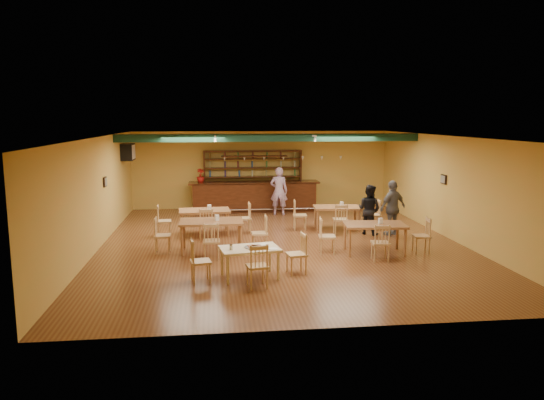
{
  "coord_description": "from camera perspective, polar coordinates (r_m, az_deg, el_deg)",
  "views": [
    {
      "loc": [
        -1.89,
        -14.06,
        3.52
      ],
      "look_at": [
        -0.19,
        0.6,
        1.15
      ],
      "focal_mm": 33.92,
      "sensor_mm": 36.0,
      "label": 1
    }
  ],
  "objects": [
    {
      "name": "parmesan_shaker",
      "position": [
        11.21,
        -4.55,
        -5.26
      ],
      "size": [
        0.08,
        0.08,
        0.11
      ],
      "primitive_type": "cylinder",
      "rotation": [
        0.0,
        0.0,
        0.16
      ],
      "color": "#EAE5C6",
      "rests_on": "near_table"
    },
    {
      "name": "poinsettia",
      "position": [
        19.33,
        -7.94,
        2.7
      ],
      "size": [
        0.37,
        0.37,
        0.51
      ],
      "primitive_type": "imported",
      "rotation": [
        0.0,
        0.0,
        0.35
      ],
      "color": "#9B140E",
      "rests_on": "bar_counter"
    },
    {
      "name": "picture_right",
      "position": [
        16.19,
        18.51,
        2.2
      ],
      "size": [
        0.04,
        0.34,
        0.28
      ],
      "primitive_type": "cube",
      "color": "black",
      "rests_on": "wall_right"
    },
    {
      "name": "dining_table_d",
      "position": [
        13.74,
        11.28,
        -4.21
      ],
      "size": [
        1.67,
        1.1,
        0.79
      ],
      "primitive_type": "cube",
      "rotation": [
        0.0,
        0.0,
        -0.1
      ],
      "color": "#956035",
      "rests_on": "ground"
    },
    {
      "name": "floor",
      "position": [
        14.61,
        1.02,
        -4.81
      ],
      "size": [
        12.0,
        12.0,
        0.0
      ],
      "primitive_type": "plane",
      "color": "brown",
      "rests_on": "ground"
    },
    {
      "name": "track_rail_left",
      "position": [
        17.47,
        -6.36,
        7.16
      ],
      "size": [
        0.05,
        2.5,
        0.05
      ],
      "primitive_type": "cube",
      "color": "silver",
      "rests_on": "ceiling"
    },
    {
      "name": "pizza_tray",
      "position": [
        11.38,
        -2.03,
        -5.26
      ],
      "size": [
        0.54,
        0.54,
        0.01
      ],
      "primitive_type": "cylinder",
      "rotation": [
        0.0,
        0.0,
        0.47
      ],
      "color": "silver",
      "rests_on": "near_table"
    },
    {
      "name": "patron_right_a",
      "position": [
        15.87,
        10.73,
        -1.05
      ],
      "size": [
        0.93,
        0.93,
        1.52
      ],
      "primitive_type": "imported",
      "rotation": [
        0.0,
        0.0,
        2.34
      ],
      "color": "black",
      "rests_on": "ground"
    },
    {
      "name": "side_plate",
      "position": [
        11.24,
        0.14,
        -5.44
      ],
      "size": [
        0.25,
        0.25,
        0.01
      ],
      "primitive_type": "cylinder",
      "rotation": [
        0.0,
        0.0,
        0.16
      ],
      "color": "white",
      "rests_on": "near_table"
    },
    {
      "name": "dining_table_c",
      "position": [
        13.76,
        -6.72,
        -3.97
      ],
      "size": [
        1.67,
        1.01,
        0.83
      ],
      "primitive_type": "cube",
      "rotation": [
        0.0,
        0.0,
        -0.01
      ],
      "color": "#956035",
      "rests_on": "ground"
    },
    {
      "name": "track_rail_right",
      "position": [
        17.77,
        4.09,
        7.23
      ],
      "size": [
        0.05,
        2.5,
        0.05
      ],
      "primitive_type": "cube",
      "color": "silver",
      "rests_on": "ceiling"
    },
    {
      "name": "back_bar_hutch",
      "position": [
        20.04,
        -2.13,
        2.29
      ],
      "size": [
        3.8,
        0.4,
        2.28
      ],
      "primitive_type": "cube",
      "color": "black",
      "rests_on": "ground"
    },
    {
      "name": "napkin_stack",
      "position": [
        11.58,
        -0.97,
        -4.97
      ],
      "size": [
        0.25,
        0.24,
        0.03
      ],
      "primitive_type": "cube",
      "rotation": [
        0.0,
        0.0,
        0.66
      ],
      "color": "white",
      "rests_on": "near_table"
    },
    {
      "name": "pizza_server",
      "position": [
        11.43,
        -1.36,
        -5.14
      ],
      "size": [
        0.33,
        0.18,
        0.0
      ],
      "primitive_type": "cube",
      "rotation": [
        0.0,
        0.0,
        -0.28
      ],
      "color": "silver",
      "rests_on": "pizza_tray"
    },
    {
      "name": "patron_right_b",
      "position": [
        15.89,
        13.25,
        -0.86
      ],
      "size": [
        1.06,
        0.79,
        1.67
      ],
      "primitive_type": "imported",
      "rotation": [
        0.0,
        0.0,
        3.59
      ],
      "color": "slate",
      "rests_on": "ground"
    },
    {
      "name": "picture_left",
      "position": [
        15.48,
        -18.05,
        1.92
      ],
      "size": [
        0.04,
        0.34,
        0.28
      ],
      "primitive_type": "cube",
      "color": "black",
      "rests_on": "wall_left"
    },
    {
      "name": "near_table",
      "position": [
        11.47,
        -2.48,
        -6.97
      ],
      "size": [
        1.4,
        1.02,
        0.69
      ],
      "primitive_type": "cube",
      "rotation": [
        0.0,
        0.0,
        0.16
      ],
      "color": "beige",
      "rests_on": "ground"
    },
    {
      "name": "ac_unit",
      "position": [
        18.53,
        -15.7,
        5.16
      ],
      "size": [
        0.34,
        0.7,
        0.48
      ],
      "primitive_type": "cube",
      "color": "silver",
      "rests_on": "wall_left"
    },
    {
      "name": "dining_table_a",
      "position": [
        15.76,
        -7.48,
        -2.44
      ],
      "size": [
        1.58,
        1.01,
        0.76
      ],
      "primitive_type": "cube",
      "rotation": [
        0.0,
        0.0,
        0.07
      ],
      "color": "#956035",
      "rests_on": "ground"
    },
    {
      "name": "patron_bar",
      "position": [
        18.72,
        0.76,
        1.01
      ],
      "size": [
        0.72,
        0.55,
        1.76
      ],
      "primitive_type": "imported",
      "rotation": [
        0.0,
        0.0,
        2.91
      ],
      "color": "#86499F",
      "rests_on": "ground"
    },
    {
      "name": "dining_table_b",
      "position": [
        16.49,
        7.21,
        -1.98
      ],
      "size": [
        1.53,
        1.0,
        0.73
      ],
      "primitive_type": "cube",
      "rotation": [
        0.0,
        0.0,
        -0.09
      ],
      "color": "#956035",
      "rests_on": "ground"
    },
    {
      "name": "bar_counter",
      "position": [
        19.49,
        -1.98,
        0.4
      ],
      "size": [
        4.91,
        0.85,
        1.13
      ],
      "primitive_type": "cube",
      "color": "black",
      "rests_on": "ground"
    },
    {
      "name": "ceiling_beam",
      "position": [
        16.98,
        -0.21,
        6.93
      ],
      "size": [
        10.0,
        0.3,
        0.25
      ],
      "primitive_type": "cube",
      "color": "#103120",
      "rests_on": "ceiling"
    }
  ]
}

